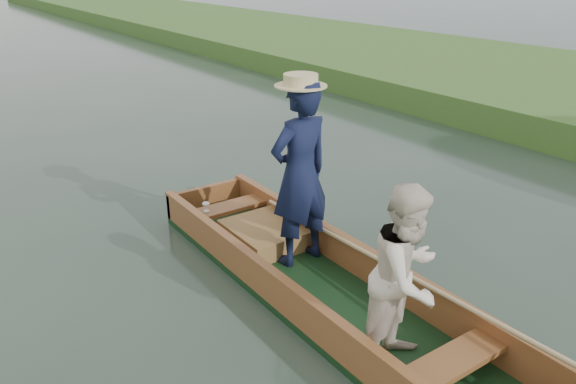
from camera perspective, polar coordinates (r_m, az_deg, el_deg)
ground at (r=5.72m, az=3.51°, el=-10.75°), size 120.00×120.00×0.00m
punt at (r=5.39m, az=4.27°, el=-5.04°), size 1.13×5.20×2.09m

